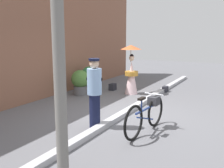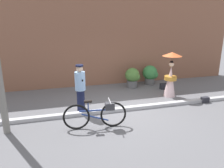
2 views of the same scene
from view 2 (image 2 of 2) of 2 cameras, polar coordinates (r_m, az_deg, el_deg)
name	(u,v)px [view 2 (image 2 of 2)]	position (r m, az deg, el deg)	size (l,w,h in m)	color
ground_plane	(117,111)	(7.61, 1.31, -7.11)	(30.00, 30.00, 0.00)	slate
building_wall	(96,41)	(10.42, -4.27, 11.09)	(14.00, 0.40, 4.16)	brown
sidewalk_curb	(117,110)	(7.59, 1.31, -6.70)	(14.00, 0.20, 0.12)	#B2B2B7
bicycle_near_officer	(97,114)	(6.35, -3.89, -7.82)	(1.83, 0.48, 0.86)	black
person_officer	(80,88)	(7.25, -8.25, -1.04)	(0.34, 0.37, 1.66)	#141938
person_with_parasol	(171,75)	(9.15, 15.05, 2.32)	(0.77, 0.77, 1.81)	silver
potted_plant_by_door	(133,77)	(10.17, 5.41, 1.87)	(0.67, 0.66, 0.92)	#59595B
potted_plant_small	(150,74)	(10.77, 9.96, 2.56)	(0.72, 0.70, 0.93)	#59595B
backpack_on_pavement	(164,86)	(10.22, 13.32, -0.54)	(0.31, 0.21, 0.26)	#26262D
backpack_spare	(205,100)	(9.07, 23.07, -3.77)	(0.29, 0.17, 0.21)	#26262D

